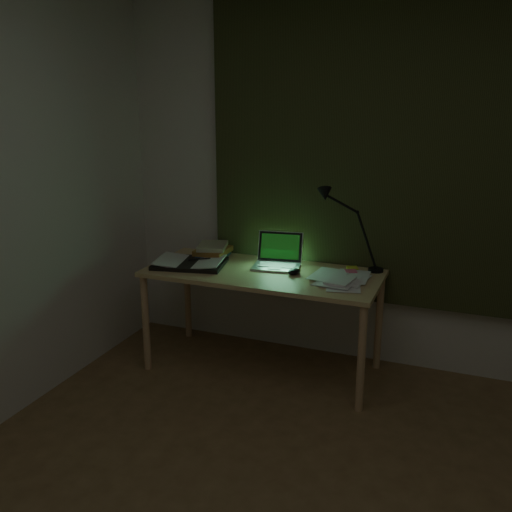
{
  "coord_description": "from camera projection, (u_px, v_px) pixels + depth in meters",
  "views": [
    {
      "loc": [
        0.62,
        -1.68,
        1.79
      ],
      "look_at": [
        -0.62,
        1.47,
        0.82
      ],
      "focal_mm": 40.0,
      "sensor_mm": 36.0,
      "label": 1
    }
  ],
  "objects": [
    {
      "name": "wall_back",
      "position": [
        376.0,
        180.0,
        3.65
      ],
      "size": [
        3.5,
        0.0,
        2.5
      ],
      "primitive_type": "cube",
      "color": "silver",
      "rests_on": "ground"
    },
    {
      "name": "curtain",
      "position": [
        377.0,
        149.0,
        3.56
      ],
      "size": [
        2.2,
        0.06,
        2.0
      ],
      "primitive_type": "cube",
      "color": "#32371B",
      "rests_on": "wall_back"
    },
    {
      "name": "desk",
      "position": [
        263.0,
        321.0,
        3.76
      ],
      "size": [
        1.5,
        0.66,
        0.69
      ],
      "primitive_type": null,
      "color": "tan",
      "rests_on": "floor"
    },
    {
      "name": "laptop",
      "position": [
        276.0,
        252.0,
        3.7
      ],
      "size": [
        0.35,
        0.38,
        0.22
      ],
      "primitive_type": null,
      "rotation": [
        0.0,
        0.0,
        0.15
      ],
      "color": "silver",
      "rests_on": "desk"
    },
    {
      "name": "open_textbook",
      "position": [
        190.0,
        262.0,
        3.78
      ],
      "size": [
        0.51,
        0.41,
        0.04
      ],
      "primitive_type": null,
      "rotation": [
        0.0,
        0.0,
        0.2
      ],
      "color": "silver",
      "rests_on": "desk"
    },
    {
      "name": "book_stack",
      "position": [
        214.0,
        250.0,
        3.97
      ],
      "size": [
        0.24,
        0.27,
        0.1
      ],
      "primitive_type": null,
      "rotation": [
        0.0,
        0.0,
        0.14
      ],
      "color": "silver",
      "rests_on": "desk"
    },
    {
      "name": "loose_papers",
      "position": [
        333.0,
        280.0,
        3.47
      ],
      "size": [
        0.4,
        0.41,
        0.02
      ],
      "primitive_type": null,
      "rotation": [
        0.0,
        0.0,
        0.26
      ],
      "color": "white",
      "rests_on": "desk"
    },
    {
      "name": "mouse",
      "position": [
        294.0,
        271.0,
        3.6
      ],
      "size": [
        0.09,
        0.11,
        0.04
      ],
      "primitive_type": "ellipsoid",
      "rotation": [
        0.0,
        0.0,
        -0.29
      ],
      "color": "black",
      "rests_on": "desk"
    },
    {
      "name": "sticky_yellow",
      "position": [
        352.0,
        268.0,
        3.7
      ],
      "size": [
        0.09,
        0.09,
        0.01
      ],
      "primitive_type": "cube",
      "rotation": [
        0.0,
        0.0,
        0.39
      ],
      "color": "yellow",
      "rests_on": "desk"
    },
    {
      "name": "sticky_pink",
      "position": [
        351.0,
        272.0,
        3.63
      ],
      "size": [
        0.09,
        0.09,
        0.01
      ],
      "primitive_type": "cube",
      "rotation": [
        0.0,
        0.0,
        0.41
      ],
      "color": "#EE5C7F",
      "rests_on": "desk"
    },
    {
      "name": "desk_lamp",
      "position": [
        378.0,
        231.0,
        3.59
      ],
      "size": [
        0.37,
        0.3,
        0.53
      ],
      "primitive_type": null,
      "rotation": [
        0.0,
        0.0,
        -0.08
      ],
      "color": "black",
      "rests_on": "desk"
    }
  ]
}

